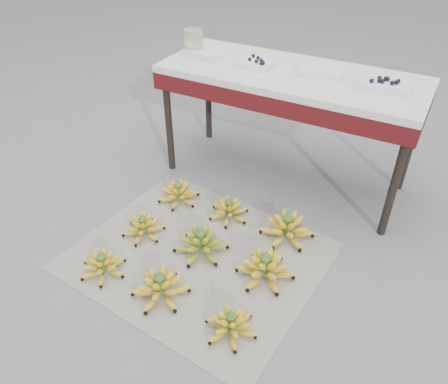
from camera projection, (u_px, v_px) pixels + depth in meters
The scene contains 17 objects.
ground at pixel (203, 256), 2.35m from camera, with size 60.00×60.00×0.00m, color slate.
newspaper_mat at pixel (198, 256), 2.35m from camera, with size 1.25×1.05×0.01m, color silver.
bunch_front_left at pixel (103, 265), 2.22m from camera, with size 0.31×0.31×0.14m.
bunch_front_center at pixel (160, 287), 2.09m from camera, with size 0.36×0.36×0.17m.
bunch_front_right at pixel (231, 325), 1.93m from camera, with size 0.28×0.28×0.14m.
bunch_mid_left at pixel (143, 227), 2.46m from camera, with size 0.30×0.30×0.14m.
bunch_mid_center at pixel (201, 243), 2.33m from camera, with size 0.38×0.38×0.18m.
bunch_mid_right at pixel (265, 268), 2.19m from camera, with size 0.35×0.35×0.18m.
bunch_back_left at pixel (178, 193), 2.71m from camera, with size 0.33×0.33×0.15m.
bunch_back_center at pixel (229, 210), 2.58m from camera, with size 0.29×0.29×0.15m.
bunch_back_right at pixel (287, 228), 2.43m from camera, with size 0.32×0.32×0.18m.
vendor_table at pixel (290, 85), 2.58m from camera, with size 1.54×0.62×0.74m.
tray_far_left at pixel (206, 53), 2.73m from camera, with size 0.26×0.20×0.04m.
tray_left at pixel (256, 64), 2.58m from camera, with size 0.23×0.16×0.06m.
tray_right at pixel (321, 72), 2.47m from camera, with size 0.26×0.21×0.04m.
tray_far_right at pixel (385, 85), 2.31m from camera, with size 0.27×0.21×0.06m.
glass_jar at pixel (193, 42), 2.73m from camera, with size 0.12×0.12×0.15m, color beige.
Camera 1 is at (0.91, -1.43, 1.67)m, focal length 35.00 mm.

